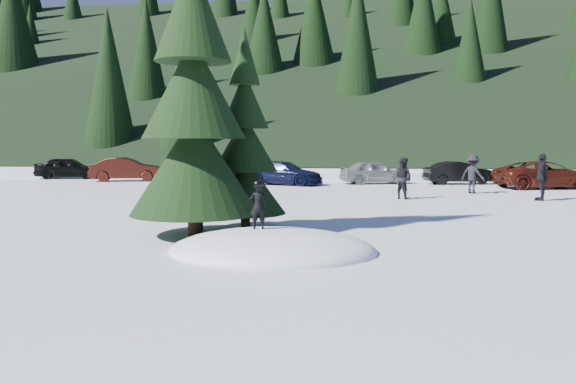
# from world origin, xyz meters

# --- Properties ---
(ground) EXTENTS (200.00, 200.00, 0.00)m
(ground) POSITION_xyz_m (0.00, 0.00, 0.00)
(ground) COLOR white
(ground) RESTS_ON ground
(snow_mound) EXTENTS (4.48, 3.52, 0.96)m
(snow_mound) POSITION_xyz_m (0.00, 0.00, 0.00)
(snow_mound) COLOR white
(snow_mound) RESTS_ON ground
(forest_hillside) EXTENTS (200.00, 60.00, 25.00)m
(forest_hillside) POSITION_xyz_m (0.00, 54.00, 12.50)
(forest_hillside) COLOR black
(forest_hillside) RESTS_ON ground
(spruce_tall) EXTENTS (3.20, 3.20, 8.60)m
(spruce_tall) POSITION_xyz_m (-2.20, 1.80, 3.32)
(spruce_tall) COLOR #311D10
(spruce_tall) RESTS_ON ground
(spruce_short) EXTENTS (2.20, 2.20, 5.37)m
(spruce_short) POSITION_xyz_m (-1.20, 3.20, 2.10)
(spruce_short) COLOR #311D10
(spruce_short) RESTS_ON ground
(child_skier) EXTENTS (0.39, 0.28, 0.98)m
(child_skier) POSITION_xyz_m (-0.32, 0.06, 0.97)
(child_skier) COLOR black
(child_skier) RESTS_ON snow_mound
(adult_0) EXTENTS (1.04, 1.04, 1.70)m
(adult_0) POSITION_xyz_m (3.76, 11.69, 0.85)
(adult_0) COLOR black
(adult_0) RESTS_ON ground
(adult_1) EXTENTS (0.87, 1.19, 1.88)m
(adult_1) POSITION_xyz_m (9.19, 11.61, 0.94)
(adult_1) COLOR black
(adult_1) RESTS_ON ground
(adult_2) EXTENTS (1.28, 1.23, 1.75)m
(adult_2) POSITION_xyz_m (7.13, 14.49, 0.88)
(adult_2) COLOR black
(adult_2) RESTS_ON ground
(car_0) EXTENTS (4.24, 2.26, 1.37)m
(car_0) POSITION_xyz_m (-16.28, 22.15, 0.69)
(car_0) COLOR black
(car_0) RESTS_ON ground
(car_1) EXTENTS (4.51, 2.61, 1.41)m
(car_1) POSITION_xyz_m (-11.73, 20.51, 0.70)
(car_1) COLOR #340F09
(car_1) RESTS_ON ground
(car_2) EXTENTS (4.85, 2.81, 1.27)m
(car_2) POSITION_xyz_m (-6.50, 18.56, 0.64)
(car_2) COLOR #45484C
(car_2) RESTS_ON ground
(car_3) EXTENTS (4.76, 3.22, 1.28)m
(car_3) POSITION_xyz_m (-2.04, 18.67, 0.64)
(car_3) COLOR black
(car_3) RESTS_ON ground
(car_4) EXTENTS (4.11, 2.56, 1.31)m
(car_4) POSITION_xyz_m (2.92, 19.98, 0.65)
(car_4) COLOR gray
(car_4) RESTS_ON ground
(car_5) EXTENTS (4.00, 2.11, 1.25)m
(car_5) POSITION_xyz_m (7.57, 20.22, 0.63)
(car_5) COLOR black
(car_5) RESTS_ON ground
(car_6) EXTENTS (5.32, 3.24, 1.38)m
(car_6) POSITION_xyz_m (11.35, 17.73, 0.69)
(car_6) COLOR #40140B
(car_6) RESTS_ON ground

